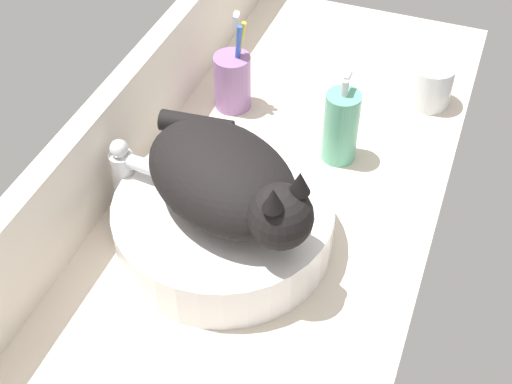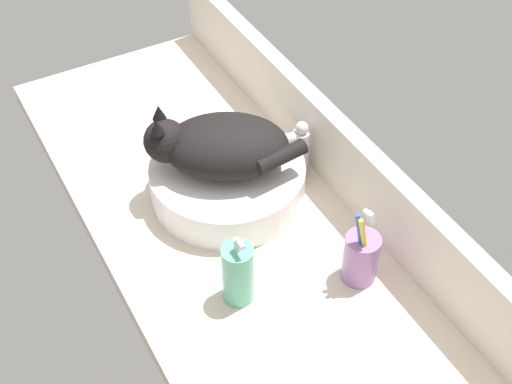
% 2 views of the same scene
% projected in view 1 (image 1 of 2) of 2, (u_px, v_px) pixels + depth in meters
% --- Properties ---
extents(ground_plane, '(1.33, 0.53, 0.04)m').
position_uv_depth(ground_plane, '(259.00, 223.00, 1.13)').
color(ground_plane, beige).
extents(backsplash_panel, '(1.33, 0.04, 0.17)m').
position_uv_depth(backsplash_panel, '(113.00, 138.00, 1.12)').
color(backsplash_panel, silver).
rests_on(backsplash_panel, ground_plane).
extents(sink_basin, '(0.32, 0.32, 0.08)m').
position_uv_depth(sink_basin, '(224.00, 223.00, 1.04)').
color(sink_basin, white).
rests_on(sink_basin, ground_plane).
extents(cat, '(0.27, 0.30, 0.14)m').
position_uv_depth(cat, '(228.00, 180.00, 0.97)').
color(cat, black).
rests_on(cat, sink_basin).
extents(faucet, '(0.04, 0.12, 0.14)m').
position_uv_depth(faucet, '(130.00, 175.00, 1.07)').
color(faucet, silver).
rests_on(faucet, ground_plane).
extents(soap_dispenser, '(0.06, 0.06, 0.16)m').
position_uv_depth(soap_dispenser, '(341.00, 126.00, 1.16)').
color(soap_dispenser, '#60B793').
rests_on(soap_dispenser, ground_plane).
extents(toothbrush_cup, '(0.07, 0.07, 0.19)m').
position_uv_depth(toothbrush_cup, '(233.00, 80.00, 1.27)').
color(toothbrush_cup, '#996BA8').
rests_on(toothbrush_cup, ground_plane).
extents(water_glass, '(0.08, 0.08, 0.08)m').
position_uv_depth(water_glass, '(430.00, 87.00, 1.29)').
color(water_glass, white).
rests_on(water_glass, ground_plane).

